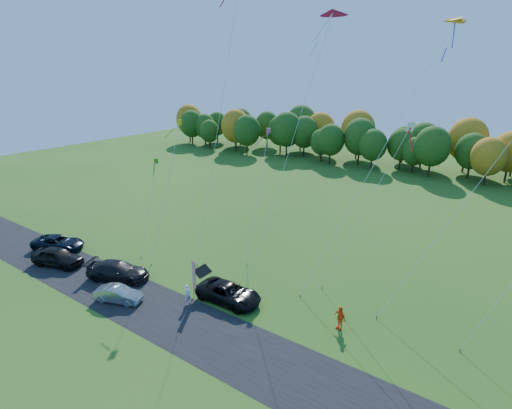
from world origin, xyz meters
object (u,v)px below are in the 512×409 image
Objects in this scene: silver_sedan at (118,294)px; feather_flag at (194,275)px; person_east at (340,318)px; black_suv at (229,293)px.

feather_flag is at bearing -71.40° from silver_sedan.
silver_sedan is at bearing -139.96° from feather_flag.
feather_flag reaches higher than silver_sedan.
silver_sedan is 2.11× the size of person_east.
person_east reaches higher than black_suv.
feather_flag is (-2.76, -1.24, 1.38)m from black_suv.
black_suv reaches higher than silver_sedan.
feather_flag reaches higher than person_east.
black_suv is at bearing -76.47° from silver_sedan.
person_east reaches higher than silver_sedan.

